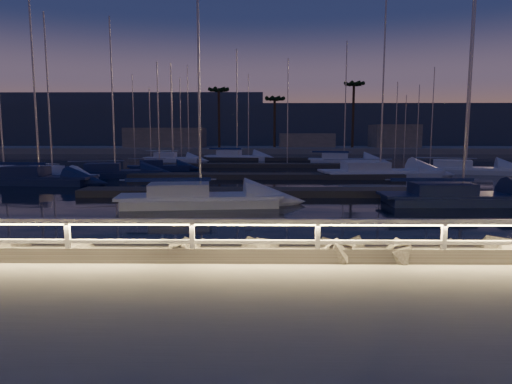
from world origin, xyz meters
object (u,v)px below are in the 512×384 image
at_px(sailboat_a, 3,175).
at_px(sailboat_h, 377,172).
at_px(sailboat_m, 171,158).
at_px(sailboat_n, 235,156).
at_px(guard_rail, 273,231).
at_px(sailboat_d, 458,196).
at_px(sailboat_e, 37,178).
at_px(sailboat_c, 196,197).
at_px(sailboat_l, 463,169).
at_px(sailboat_j, 113,172).
at_px(sailboat_i, 158,166).
at_px(sailboat_k, 342,160).
at_px(sailboat_f, 51,175).

distance_m(sailboat_a, sailboat_h, 29.56).
bearing_deg(sailboat_h, sailboat_m, 130.77).
distance_m(sailboat_a, sailboat_n, 31.57).
height_order(guard_rail, sailboat_d, sailboat_d).
distance_m(sailboat_d, sailboat_h, 14.21).
bearing_deg(sailboat_a, sailboat_m, 89.69).
bearing_deg(sailboat_n, sailboat_d, -60.28).
bearing_deg(sailboat_h, sailboat_n, 112.67).
distance_m(sailboat_a, sailboat_d, 31.97).
xyz_separation_m(sailboat_e, sailboat_m, (4.66, 25.12, -0.02)).
bearing_deg(sailboat_c, sailboat_l, 34.57).
distance_m(sailboat_j, sailboat_l, 30.93).
height_order(sailboat_c, sailboat_j, sailboat_c).
distance_m(sailboat_c, sailboat_d, 13.51).
height_order(sailboat_a, sailboat_j, sailboat_j).
bearing_deg(sailboat_h, sailboat_l, 17.64).
relative_size(sailboat_d, sailboat_i, 1.35).
bearing_deg(sailboat_l, sailboat_d, -94.78).
relative_size(guard_rail, sailboat_i, 4.24).
relative_size(sailboat_j, sailboat_k, 0.91).
distance_m(sailboat_k, sailboat_n, 14.84).
relative_size(sailboat_f, sailboat_j, 0.97).
distance_m(sailboat_d, sailboat_f, 28.60).
bearing_deg(sailboat_c, sailboat_n, 83.90).
bearing_deg(sailboat_l, sailboat_a, -150.08).
height_order(sailboat_a, sailboat_c, sailboat_c).
xyz_separation_m(sailboat_a, sailboat_h, (29.39, 3.19, 0.04)).
bearing_deg(sailboat_l, sailboat_i, -166.02).
bearing_deg(sailboat_a, sailboat_j, 42.06).
relative_size(sailboat_c, sailboat_n, 0.95).
distance_m(sailboat_c, sailboat_k, 34.48).
xyz_separation_m(sailboat_a, sailboat_d, (30.02, -11.00, -0.02)).
bearing_deg(sailboat_d, sailboat_c, -177.49).
height_order(sailboat_a, sailboat_m, sailboat_m).
bearing_deg(sailboat_f, sailboat_d, -0.14).
xyz_separation_m(sailboat_h, sailboat_l, (8.76, 3.85, -0.03)).
relative_size(sailboat_i, sailboat_j, 0.80).
xyz_separation_m(sailboat_c, sailboat_f, (-12.87, 11.87, -0.01)).
bearing_deg(sailboat_d, sailboat_j, 147.37).
bearing_deg(sailboat_j, guard_rail, -78.01).
distance_m(guard_rail, sailboat_k, 45.06).
bearing_deg(sailboat_e, sailboat_i, 69.08).
xyz_separation_m(sailboat_c, sailboat_e, (-12.76, 9.47, 0.03)).
height_order(sailboat_d, sailboat_k, sailboat_k).
height_order(sailboat_k, sailboat_l, sailboat_l).
relative_size(sailboat_a, sailboat_i, 1.15).
height_order(sailboat_m, sailboat_n, sailboat_n).
xyz_separation_m(sailboat_a, sailboat_i, (9.71, 9.77, -0.04)).
bearing_deg(sailboat_k, sailboat_n, 162.26).
bearing_deg(sailboat_n, sailboat_e, -103.25).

